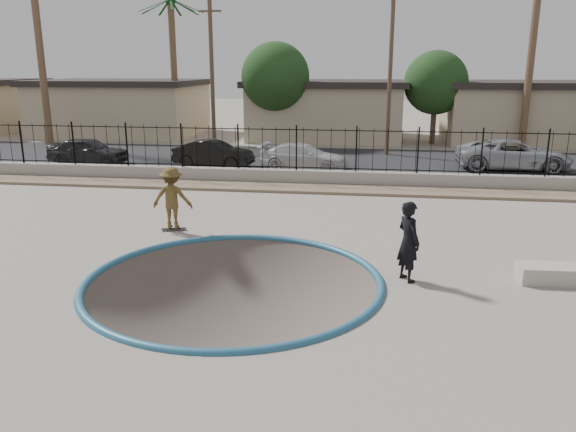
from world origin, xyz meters
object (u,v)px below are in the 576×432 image
(car_b, at_px, (214,153))
(car_d, at_px, (513,154))
(concrete_ledge, at_px, (554,274))
(car_a, at_px, (88,151))
(skater, at_px, (172,201))
(skateboard, at_px, (174,229))
(car_c, at_px, (303,157))
(videographer, at_px, (408,241))

(car_b, height_order, car_d, car_d)
(concrete_ledge, distance_m, car_a, 22.90)
(skater, height_order, skateboard, skater)
(concrete_ledge, distance_m, car_b, 18.23)
(car_b, bearing_deg, skateboard, -166.06)
(skateboard, bearing_deg, skater, -62.36)
(skater, bearing_deg, car_c, -108.32)
(skater, bearing_deg, car_a, -56.69)
(skater, distance_m, car_d, 17.58)
(car_a, bearing_deg, skateboard, -142.57)
(car_b, bearing_deg, skater, -166.06)
(skateboard, height_order, videographer, videographer)
(skateboard, relative_size, videographer, 0.39)
(car_c, relative_size, car_d, 0.80)
(skateboard, xyz_separation_m, videographer, (6.80, -3.15, 0.90))
(concrete_ledge, relative_size, car_b, 0.41)
(videographer, distance_m, car_a, 20.52)
(skater, height_order, car_c, skater)
(skateboard, bearing_deg, concrete_ledge, -32.66)
(skater, distance_m, videographer, 7.50)
(car_a, bearing_deg, car_b, -88.35)
(car_a, relative_size, car_c, 0.93)
(car_a, height_order, car_b, car_a)
(skater, relative_size, car_d, 0.35)
(skateboard, xyz_separation_m, car_c, (2.71, 10.83, 0.60))
(skater, bearing_deg, car_b, -85.03)
(videographer, bearing_deg, skateboard, 32.34)
(skateboard, height_order, car_a, car_a)
(car_b, bearing_deg, car_c, -87.03)
(skater, relative_size, concrete_ledge, 1.17)
(skateboard, bearing_deg, car_c, 58.58)
(concrete_ledge, bearing_deg, car_d, 80.55)
(car_a, height_order, car_d, car_d)
(concrete_ledge, height_order, car_b, car_b)
(concrete_ledge, bearing_deg, skater, 164.70)
(car_d, bearing_deg, videographer, 158.31)
(concrete_ledge, distance_m, car_d, 15.19)
(skateboard, distance_m, concrete_ledge, 10.56)
(skateboard, relative_size, car_b, 0.19)
(videographer, height_order, car_c, videographer)
(skater, xyz_separation_m, car_c, (2.71, 10.83, -0.28))
(car_b, relative_size, car_d, 0.74)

